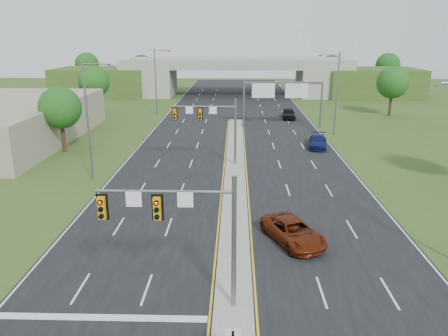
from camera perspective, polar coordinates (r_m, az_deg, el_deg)
ground at (r=23.09m, az=1.24°, el=-17.78°), size 240.00×240.00×0.00m
road at (r=55.54m, az=1.49°, el=3.32°), size 24.00×160.00×0.02m
median at (r=43.95m, az=1.45°, el=-0.28°), size 2.00×54.00×0.16m
lane_markings at (r=49.65m, az=0.77°, el=1.68°), size 23.72×160.00×0.01m
signal_mast_near at (r=20.82m, az=-4.97°, el=-7.00°), size 6.62×0.60×7.00m
signal_mast_far at (r=44.75m, az=-1.42°, el=6.15°), size 6.62×0.60×7.00m
sign_gantry at (r=64.71m, az=7.56°, el=9.85°), size 11.58×0.44×6.67m
overpass at (r=99.42m, az=1.57°, el=11.49°), size 80.00×14.00×8.10m
lightpole_l_mid at (r=41.78m, az=-17.19°, el=6.54°), size 2.85×0.25×11.00m
lightpole_l_far at (r=75.48m, az=-8.79°, el=11.47°), size 2.85×0.25×11.00m
lightpole_r_far at (r=60.84m, az=14.36°, el=9.85°), size 2.85×0.25×11.00m
tree_l_near at (r=53.50m, az=-20.63°, el=7.36°), size 4.80×4.80×7.60m
tree_l_mid at (r=78.14m, az=-16.65°, el=10.72°), size 5.20×5.20×8.12m
tree_r_mid at (r=78.75m, az=21.17°, el=10.33°), size 5.20×5.20×8.12m
tree_back_a at (r=119.42m, az=-17.45°, el=12.77°), size 6.00×6.00×8.85m
tree_back_b at (r=115.74m, az=-10.69°, el=12.96°), size 5.60×5.60×8.32m
tree_back_c at (r=115.72m, az=13.87°, el=12.77°), size 5.60×5.60×8.32m
tree_back_d at (r=119.39m, az=20.62°, el=12.47°), size 6.00×6.00×8.85m
commercial_building at (r=62.67m, az=-27.23°, el=5.35°), size 18.00×30.00×5.00m
car_far_a at (r=29.33m, az=9.01°, el=-8.19°), size 4.49×6.02×1.52m
car_far_b at (r=54.19m, az=12.15°, el=3.41°), size 2.92×5.37×1.48m
car_far_c at (r=72.33m, az=8.46°, el=7.06°), size 2.29×5.07×1.69m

